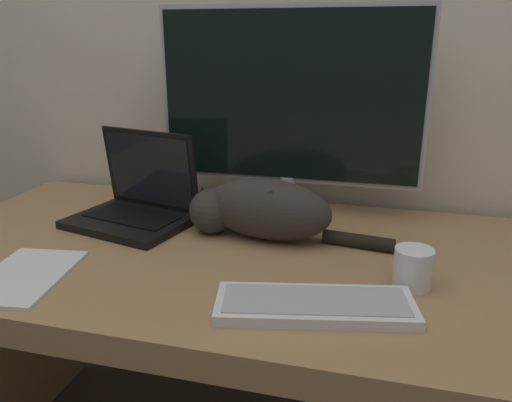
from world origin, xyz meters
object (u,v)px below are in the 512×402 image
object	(u,v)px
laptop	(136,205)
external_keyboard	(315,305)
monitor	(289,106)
cat	(260,208)
coffee_mug	(413,268)

from	to	relation	value
laptop	external_keyboard	size ratio (longest dim) A/B	0.91
monitor	external_keyboard	size ratio (longest dim) A/B	1.88
monitor	cat	xyz separation A→B (m)	(-0.03, -0.19, -0.22)
cat	coffee_mug	distance (m)	0.38
external_keyboard	coffee_mug	xyz separation A→B (m)	(0.17, 0.14, 0.03)
monitor	external_keyboard	xyz separation A→B (m)	(0.15, -0.50, -0.28)
cat	coffee_mug	world-z (taller)	cat
external_keyboard	coffee_mug	world-z (taller)	coffee_mug
external_keyboard	laptop	bearing A→B (deg)	135.80
laptop	monitor	bearing A→B (deg)	38.74
monitor	coffee_mug	size ratio (longest dim) A/B	8.85
monitor	cat	bearing A→B (deg)	-98.32
external_keyboard	monitor	bearing A→B (deg)	94.87
external_keyboard	coffee_mug	size ratio (longest dim) A/B	4.72
coffee_mug	laptop	bearing A→B (deg)	164.63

